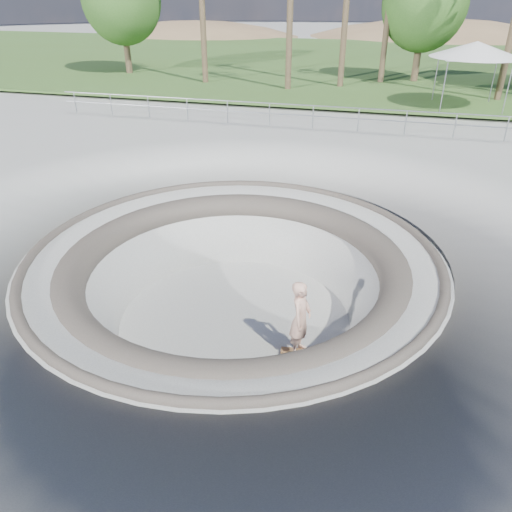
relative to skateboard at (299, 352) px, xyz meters
The scene contains 9 objects.
ground 2.85m from the skateboard, 151.25° to the left, with size 180.00×180.00×0.00m, color #ADAEA8.
skate_bowl 2.19m from the skateboard, 151.25° to the left, with size 14.00×14.00×4.10m.
grass_strip 35.17m from the skateboard, 93.14° to the left, with size 180.00×36.00×0.12m.
distant_hills 58.49m from the skateboard, 88.17° to the left, with size 103.20×45.00×28.60m.
safety_railing 13.43m from the skateboard, 98.37° to the left, with size 25.00×0.06×1.03m.
skateboard is the anchor object (origin of this frame).
skater 0.98m from the skateboard, 63.43° to the left, with size 0.70×0.46×1.92m, color #DBA58D.
canopy_white 20.31m from the skateboard, 75.05° to the left, with size 6.21×6.21×3.15m.
bushy_tree_mid 27.42m from the skateboard, 84.40° to the left, with size 5.19×4.71×7.48m.
Camera 1 is at (3.34, -10.35, 5.91)m, focal length 35.00 mm.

